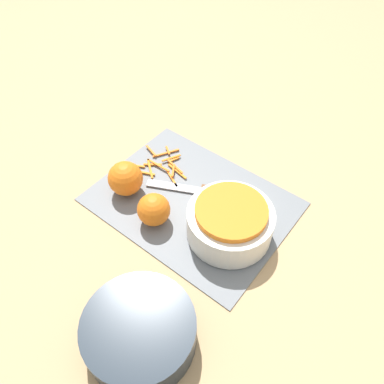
{
  "coord_description": "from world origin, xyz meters",
  "views": [
    {
      "loc": [
        -0.35,
        0.45,
        0.69
      ],
      "look_at": [
        0.0,
        0.0,
        0.04
      ],
      "focal_mm": 35.0,
      "sensor_mm": 36.0,
      "label": 1
    }
  ],
  "objects": [
    {
      "name": "cutting_board",
      "position": [
        0.0,
        0.0,
        0.0
      ],
      "size": [
        0.45,
        0.34,
        0.01
      ],
      "color": "slate",
      "rests_on": "ground_plane"
    },
    {
      "name": "bowl_dark",
      "position": [
        -0.13,
        0.31,
        0.03
      ],
      "size": [
        0.2,
        0.2,
        0.07
      ],
      "color": "#1E2833",
      "rests_on": "ground_plane"
    },
    {
      "name": "peel_pile",
      "position": [
        0.13,
        -0.05,
        0.01
      ],
      "size": [
        0.16,
        0.13,
        0.01
      ],
      "color": "orange",
      "rests_on": "cutting_board"
    },
    {
      "name": "orange_right",
      "position": [
        0.03,
        0.1,
        0.04
      ],
      "size": [
        0.07,
        0.07,
        0.07
      ],
      "color": "orange",
      "rests_on": "cutting_board"
    },
    {
      "name": "knife",
      "position": [
        -0.02,
        -0.04,
        0.01
      ],
      "size": [
        0.21,
        0.12,
        0.02
      ],
      "rotation": [
        0.0,
        0.0,
        0.46
      ],
      "color": "brown",
      "rests_on": "cutting_board"
    },
    {
      "name": "bowl_speckled",
      "position": [
        -0.12,
        0.02,
        0.05
      ],
      "size": [
        0.19,
        0.19,
        0.08
      ],
      "color": "silver",
      "rests_on": "cutting_board"
    },
    {
      "name": "ground_plane",
      "position": [
        0.0,
        0.0,
        0.0
      ],
      "size": [
        4.0,
        4.0,
        0.0
      ],
      "primitive_type": "plane",
      "color": "tan"
    },
    {
      "name": "orange_left",
      "position": [
        0.14,
        0.07,
        0.05
      ],
      "size": [
        0.08,
        0.08,
        0.08
      ],
      "color": "orange",
      "rests_on": "cutting_board"
    }
  ]
}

